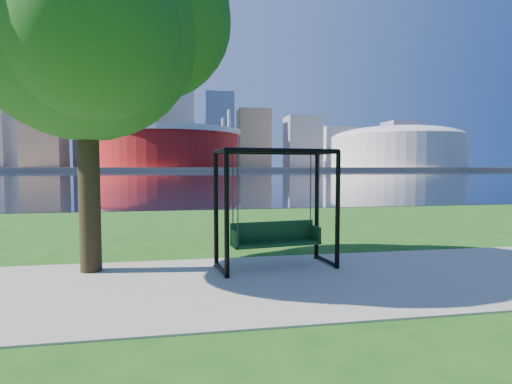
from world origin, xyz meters
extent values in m
plane|color=#1E5114|center=(0.00, 0.00, 0.00)|extent=(900.00, 900.00, 0.00)
cube|color=#9E937F|center=(0.00, -0.50, 0.01)|extent=(120.00, 4.00, 0.03)
cube|color=black|center=(0.00, 102.00, 0.01)|extent=(900.00, 180.00, 0.02)
cube|color=#937F60|center=(0.00, 306.00, 1.00)|extent=(900.00, 228.00, 2.00)
cylinder|color=maroon|center=(-10.00, 235.00, 13.00)|extent=(80.00, 80.00, 22.00)
cylinder|color=silver|center=(-10.00, 235.00, 22.50)|extent=(83.00, 83.00, 3.00)
cylinder|color=silver|center=(22.91, 254.00, 18.00)|extent=(2.00, 2.00, 32.00)
cylinder|color=silver|center=(-42.91, 254.00, 18.00)|extent=(2.00, 2.00, 32.00)
cylinder|color=silver|center=(-42.91, 216.00, 18.00)|extent=(2.00, 2.00, 32.00)
cylinder|color=silver|center=(22.91, 216.00, 18.00)|extent=(2.00, 2.00, 32.00)
cylinder|color=beige|center=(135.00, 235.00, 12.00)|extent=(84.00, 84.00, 20.00)
ellipsoid|color=beige|center=(135.00, 235.00, 21.00)|extent=(84.00, 84.00, 15.12)
cube|color=#998466|center=(-100.00, 300.00, 46.00)|extent=(26.00, 26.00, 88.00)
cube|color=slate|center=(-70.00, 325.00, 49.50)|extent=(30.00, 24.00, 95.00)
cube|color=gray|center=(-40.00, 305.00, 38.00)|extent=(24.00, 24.00, 72.00)
cube|color=silver|center=(-10.00, 335.00, 42.00)|extent=(32.00, 28.00, 80.00)
cube|color=slate|center=(25.00, 310.00, 31.00)|extent=(22.00, 22.00, 58.00)
cube|color=#998466|center=(55.00, 325.00, 26.00)|extent=(26.00, 26.00, 48.00)
cube|color=gray|center=(95.00, 315.00, 23.00)|extent=(28.00, 24.00, 42.00)
cube|color=silver|center=(135.00, 340.00, 20.00)|extent=(30.00, 26.00, 36.00)
cube|color=gray|center=(185.00, 320.00, 22.00)|extent=(24.00, 24.00, 40.00)
cube|color=#998466|center=(225.00, 335.00, 18.00)|extent=(26.00, 26.00, 32.00)
sphere|color=#998466|center=(-100.00, 300.00, 93.50)|extent=(10.00, 10.00, 10.00)
cylinder|color=black|center=(-0.47, -0.12, 1.20)|extent=(0.11, 0.11, 2.40)
cylinder|color=black|center=(1.80, 0.19, 1.20)|extent=(0.11, 0.11, 2.40)
cylinder|color=black|center=(-0.60, 0.81, 1.20)|extent=(0.11, 0.11, 2.40)
cylinder|color=black|center=(1.67, 1.12, 1.20)|extent=(0.11, 0.11, 2.40)
cylinder|color=black|center=(0.66, 0.04, 2.40)|extent=(2.28, 0.40, 0.09)
cylinder|color=black|center=(0.54, 0.97, 2.40)|extent=(2.28, 0.40, 0.09)
cylinder|color=black|center=(-0.54, 0.35, 2.40)|extent=(0.22, 0.94, 0.09)
cylinder|color=black|center=(-0.54, 0.35, 0.08)|extent=(0.20, 0.94, 0.08)
cylinder|color=black|center=(1.74, 0.66, 2.40)|extent=(0.22, 0.94, 0.09)
cylinder|color=black|center=(1.74, 0.66, 0.08)|extent=(0.20, 0.94, 0.08)
cube|color=black|center=(0.60, 0.50, 0.52)|extent=(1.87, 0.71, 0.06)
cube|color=black|center=(0.57, 0.70, 0.75)|extent=(1.81, 0.30, 0.40)
cube|color=black|center=(-0.27, 0.38, 0.67)|extent=(0.12, 0.47, 0.35)
cube|color=black|center=(1.47, 0.62, 0.67)|extent=(0.12, 0.47, 0.35)
cylinder|color=#2D2D32|center=(-0.23, 0.19, 1.59)|extent=(0.03, 0.03, 1.51)
cylinder|color=#2D2D32|center=(1.48, 0.43, 1.59)|extent=(0.03, 0.03, 1.51)
cylinder|color=#2D2D32|center=(-0.28, 0.58, 1.59)|extent=(0.03, 0.03, 1.51)
cylinder|color=#2D2D32|center=(1.43, 0.81, 1.59)|extent=(0.03, 0.03, 1.51)
cylinder|color=black|center=(-3.07, 0.84, 2.03)|extent=(0.41, 0.41, 4.06)
sphere|color=#1E4D16|center=(-3.07, 0.84, 4.80)|extent=(4.43, 4.43, 4.43)
sphere|color=#1E4D16|center=(-1.87, 1.40, 5.17)|extent=(3.32, 3.32, 3.32)
sphere|color=#1E4D16|center=(-4.18, 0.47, 4.98)|extent=(3.51, 3.51, 3.51)
sphere|color=#1E4D16|center=(-2.70, -0.17, 4.34)|extent=(2.95, 2.95, 2.95)
sphere|color=#1E4D16|center=(-3.62, 1.95, 5.54)|extent=(3.14, 3.14, 3.14)
camera|label=1|loc=(-1.20, -7.39, 2.08)|focal=28.00mm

